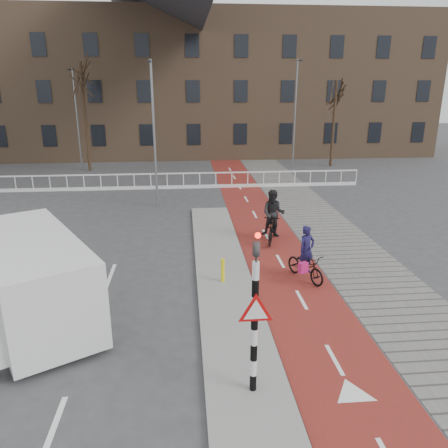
{
  "coord_description": "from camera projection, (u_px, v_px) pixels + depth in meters",
  "views": [
    {
      "loc": [
        -1.89,
        -9.53,
        6.22
      ],
      "look_at": [
        -0.57,
        5.0,
        1.5
      ],
      "focal_mm": 35.0,
      "sensor_mm": 36.0,
      "label": 1
    }
  ],
  "objects": [
    {
      "name": "ground",
      "position": [
        264.0,
        339.0,
        11.1
      ],
      "size": [
        120.0,
        120.0,
        0.0
      ],
      "primitive_type": "plane",
      "color": "#38383A",
      "rests_on": "ground"
    },
    {
      "name": "bike_lane",
      "position": [
        258.0,
        220.0,
        20.71
      ],
      "size": [
        2.5,
        60.0,
        0.01
      ],
      "primitive_type": "cube",
      "color": "maroon",
      "rests_on": "ground"
    },
    {
      "name": "sidewalk",
      "position": [
        316.0,
        219.0,
        20.95
      ],
      "size": [
        3.0,
        60.0,
        0.01
      ],
      "primitive_type": "cube",
      "color": "slate",
      "rests_on": "ground"
    },
    {
      "name": "curb_island",
      "position": [
        223.0,
        273.0,
        14.82
      ],
      "size": [
        1.8,
        16.0,
        0.12
      ],
      "primitive_type": "cube",
      "color": "gray",
      "rests_on": "ground"
    },
    {
      "name": "traffic_signal",
      "position": [
        255.0,
        310.0,
        8.52
      ],
      "size": [
        0.8,
        0.8,
        3.68
      ],
      "color": "black",
      "rests_on": "curb_island"
    },
    {
      "name": "bollard",
      "position": [
        223.0,
        270.0,
        13.97
      ],
      "size": [
        0.12,
        0.12,
        0.78
      ],
      "primitive_type": "cylinder",
      "color": "yellow",
      "rests_on": "curb_island"
    },
    {
      "name": "cyclist_near",
      "position": [
        306.0,
        262.0,
        14.31
      ],
      "size": [
        1.28,
        1.86,
        1.85
      ],
      "rotation": [
        0.0,
        0.0,
        0.42
      ],
      "color": "black",
      "rests_on": "bike_lane"
    },
    {
      "name": "cyclist_far",
      "position": [
        273.0,
        221.0,
        17.67
      ],
      "size": [
        1.23,
        2.12,
        2.17
      ],
      "rotation": [
        0.0,
        0.0,
        -0.34
      ],
      "color": "black",
      "rests_on": "bike_lane"
    },
    {
      "name": "van",
      "position": [
        33.0,
        278.0,
        11.7
      ],
      "size": [
        4.6,
        5.86,
        2.36
      ],
      "rotation": [
        0.0,
        0.0,
        0.51
      ],
      "color": "silver",
      "rests_on": "ground"
    },
    {
      "name": "railing",
      "position": [
        134.0,
        185.0,
        26.69
      ],
      "size": [
        28.0,
        0.1,
        0.99
      ],
      "color": "silver",
      "rests_on": "ground"
    },
    {
      "name": "townhouse_row",
      "position": [
        170.0,
        64.0,
        38.77
      ],
      "size": [
        46.0,
        10.0,
        15.9
      ],
      "color": "#7F6047",
      "rests_on": "ground"
    },
    {
      "name": "tree_mid",
      "position": [
        85.0,
        118.0,
        31.36
      ],
      "size": [
        0.22,
        0.22,
        7.64
      ],
      "primitive_type": "cylinder",
      "color": "black",
      "rests_on": "ground"
    },
    {
      "name": "tree_right",
      "position": [
        334.0,
        124.0,
        33.38
      ],
      "size": [
        0.22,
        0.22,
        6.44
      ],
      "primitive_type": "cylinder",
      "color": "black",
      "rests_on": "ground"
    },
    {
      "name": "streetlight_near",
      "position": [
        154.0,
        136.0,
        22.03
      ],
      "size": [
        0.12,
        0.12,
        7.32
      ],
      "primitive_type": "cylinder",
      "color": "slate",
      "rests_on": "ground"
    },
    {
      "name": "streetlight_left",
      "position": [
        77.0,
        121.0,
        31.63
      ],
      "size": [
        0.12,
        0.12,
        7.24
      ],
      "primitive_type": "cylinder",
      "color": "slate",
      "rests_on": "ground"
    },
    {
      "name": "streetlight_right",
      "position": [
        295.0,
        115.0,
        32.39
      ],
      "size": [
        0.12,
        0.12,
        7.88
      ],
      "primitive_type": "cylinder",
      "color": "slate",
      "rests_on": "ground"
    }
  ]
}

